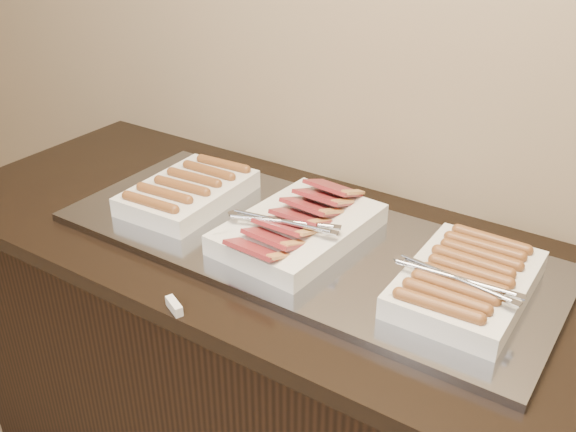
% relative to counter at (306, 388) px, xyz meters
% --- Properties ---
extents(counter, '(2.06, 0.76, 0.90)m').
position_rel_counter_xyz_m(counter, '(0.00, 0.00, 0.00)').
color(counter, black).
rests_on(counter, ground).
extents(warming_tray, '(1.20, 0.50, 0.02)m').
position_rel_counter_xyz_m(warming_tray, '(-0.02, 0.00, 0.46)').
color(warming_tray, gray).
rests_on(warming_tray, counter).
extents(dish_left, '(0.24, 0.35, 0.07)m').
position_rel_counter_xyz_m(dish_left, '(-0.37, -0.00, 0.50)').
color(dish_left, white).
rests_on(dish_left, warming_tray).
extents(dish_center, '(0.29, 0.42, 0.09)m').
position_rel_counter_xyz_m(dish_center, '(-0.03, -0.00, 0.50)').
color(dish_center, white).
rests_on(dish_center, warming_tray).
extents(dish_right, '(0.26, 0.36, 0.08)m').
position_rel_counter_xyz_m(dish_right, '(0.38, -0.00, 0.50)').
color(dish_right, white).
rests_on(dish_right, warming_tray).
extents(label_holder, '(0.06, 0.04, 0.02)m').
position_rel_counter_xyz_m(label_holder, '(-0.10, -0.36, 0.46)').
color(label_holder, white).
rests_on(label_holder, counter).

